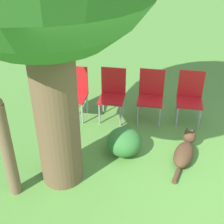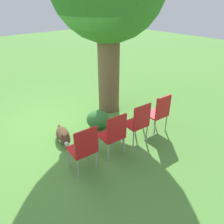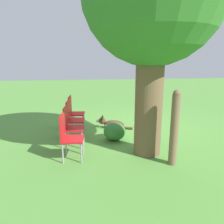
{
  "view_description": "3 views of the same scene",
  "coord_description": "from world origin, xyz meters",
  "px_view_note": "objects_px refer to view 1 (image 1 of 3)",
  "views": [
    {
      "loc": [
        -3.06,
        0.5,
        3.15
      ],
      "look_at": [
        1.08,
        0.82,
        0.58
      ],
      "focal_mm": 50.0,
      "sensor_mm": 36.0,
      "label": 1
    },
    {
      "loc": [
        4.47,
        -2.13,
        2.86
      ],
      "look_at": [
        1.09,
        0.81,
        0.47
      ],
      "focal_mm": 35.0,
      "sensor_mm": 36.0,
      "label": 2
    },
    {
      "loc": [
        1.53,
        5.73,
        2.01
      ],
      "look_at": [
        0.73,
        -0.43,
        0.46
      ],
      "focal_mm": 35.0,
      "sensor_mm": 36.0,
      "label": 3
    }
  ],
  "objects_px": {
    "red_chair_1": "(151,93)",
    "red_chair_2": "(113,92)",
    "red_chair_0": "(190,95)",
    "red_chair_3": "(75,90)",
    "dog": "(185,151)",
    "fence_post": "(7,148)"
  },
  "relations": [
    {
      "from": "red_chair_1",
      "to": "red_chair_2",
      "type": "height_order",
      "value": "same"
    },
    {
      "from": "red_chair_0",
      "to": "red_chair_3",
      "type": "xyz_separation_m",
      "value": [
        0.03,
        2.05,
        0.0
      ]
    },
    {
      "from": "red_chair_3",
      "to": "red_chair_2",
      "type": "bearing_deg",
      "value": 94.65
    },
    {
      "from": "fence_post",
      "to": "red_chair_2",
      "type": "xyz_separation_m",
      "value": [
        1.98,
        -1.16,
        -0.21
      ]
    },
    {
      "from": "fence_post",
      "to": "red_chair_0",
      "type": "distance_m",
      "value": 3.21
    },
    {
      "from": "red_chair_1",
      "to": "red_chair_3",
      "type": "distance_m",
      "value": 1.36
    },
    {
      "from": "red_chair_1",
      "to": "red_chair_2",
      "type": "xyz_separation_m",
      "value": [
        0.01,
        0.68,
        0.0
      ]
    },
    {
      "from": "fence_post",
      "to": "red_chair_0",
      "type": "bearing_deg",
      "value": -52.18
    },
    {
      "from": "dog",
      "to": "red_chair_0",
      "type": "bearing_deg",
      "value": 10.63
    },
    {
      "from": "red_chair_0",
      "to": "red_chair_3",
      "type": "height_order",
      "value": "same"
    },
    {
      "from": "dog",
      "to": "red_chair_3",
      "type": "height_order",
      "value": "red_chair_3"
    },
    {
      "from": "red_chair_0",
      "to": "red_chair_3",
      "type": "bearing_deg",
      "value": -85.35
    },
    {
      "from": "red_chair_3",
      "to": "dog",
      "type": "bearing_deg",
      "value": 64.81
    },
    {
      "from": "dog",
      "to": "red_chair_1",
      "type": "distance_m",
      "value": 1.27
    },
    {
      "from": "fence_post",
      "to": "red_chair_3",
      "type": "relative_size",
      "value": 1.54
    },
    {
      "from": "red_chair_2",
      "to": "red_chair_3",
      "type": "distance_m",
      "value": 0.68
    },
    {
      "from": "dog",
      "to": "red_chair_0",
      "type": "xyz_separation_m",
      "value": [
        1.08,
        -0.17,
        0.4
      ]
    },
    {
      "from": "fence_post",
      "to": "red_chair_1",
      "type": "distance_m",
      "value": 2.71
    },
    {
      "from": "red_chair_2",
      "to": "red_chair_3",
      "type": "height_order",
      "value": "same"
    },
    {
      "from": "dog",
      "to": "fence_post",
      "type": "height_order",
      "value": "fence_post"
    },
    {
      "from": "red_chair_1",
      "to": "red_chair_3",
      "type": "height_order",
      "value": "same"
    },
    {
      "from": "fence_post",
      "to": "red_chair_3",
      "type": "distance_m",
      "value": 2.06
    }
  ]
}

